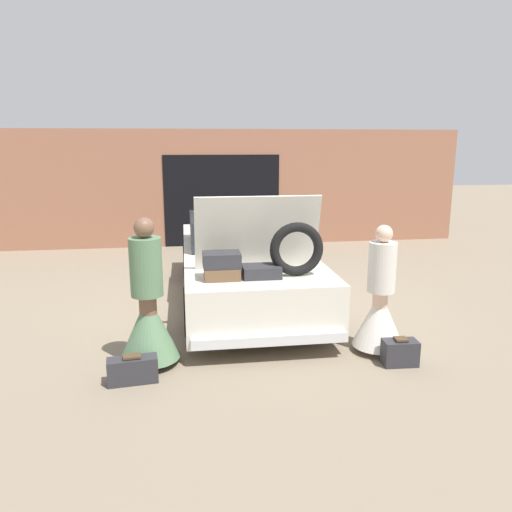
# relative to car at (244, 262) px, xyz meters

# --- Properties ---
(ground_plane) EXTENTS (40.00, 40.00, 0.00)m
(ground_plane) POSITION_rel_car_xyz_m (0.00, 0.00, -0.62)
(ground_plane) COLOR #7F705B
(garage_wall_back) EXTENTS (12.00, 0.14, 2.80)m
(garage_wall_back) POSITION_rel_car_xyz_m (0.00, 4.49, 0.77)
(garage_wall_back) COLOR #9E664C
(garage_wall_back) RESTS_ON ground_plane
(car) EXTENTS (1.94, 4.87, 1.84)m
(car) POSITION_rel_car_xyz_m (0.00, 0.00, 0.00)
(car) COLOR silver
(car) RESTS_ON ground_plane
(person_left) EXTENTS (0.68, 0.68, 1.70)m
(person_left) POSITION_rel_car_xyz_m (-1.36, -2.26, -0.01)
(person_left) COLOR brown
(person_left) RESTS_ON ground_plane
(person_right) EXTENTS (0.62, 0.62, 1.56)m
(person_right) POSITION_rel_car_xyz_m (1.36, -2.28, -0.07)
(person_right) COLOR beige
(person_right) RESTS_ON ground_plane
(suitcase_beside_left_person) EXTENTS (0.54, 0.25, 0.31)m
(suitcase_beside_left_person) POSITION_rel_car_xyz_m (-1.52, -2.69, -0.48)
(suitcase_beside_left_person) COLOR #2D2D33
(suitcase_beside_left_person) RESTS_ON ground_plane
(suitcase_beside_right_person) EXTENTS (0.40, 0.24, 0.32)m
(suitcase_beside_right_person) POSITION_rel_car_xyz_m (1.46, -2.69, -0.47)
(suitcase_beside_right_person) COLOR #2D2D33
(suitcase_beside_right_person) RESTS_ON ground_plane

